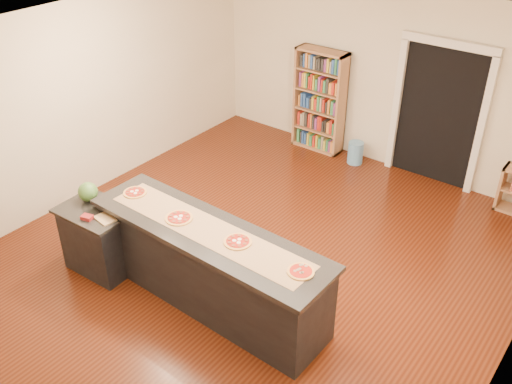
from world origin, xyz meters
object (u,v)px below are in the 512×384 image
Objects in this scene: side_counter at (100,239)px; bookshelf at (319,101)px; kitchen_island at (209,266)px; waste_bin at (355,153)px; watermelon at (88,192)px.

side_counter is 4.40m from bookshelf.
kitchen_island is 3.93m from waste_bin.
bookshelf is at bearing 82.20° from watermelon.
watermelon reaches higher than kitchen_island.
kitchen_island is 1.72× the size of bookshelf.
bookshelf is (0.37, 4.36, 0.43)m from side_counter.
waste_bin is at bearing -6.62° from bookshelf.
kitchen_island is 8.08× the size of waste_bin.
kitchen_island is 1.49m from side_counter.
side_counter is at bearing -105.26° from waste_bin.
kitchen_island is at bearing 11.45° from side_counter.
side_counter is at bearing -94.91° from bookshelf.
waste_bin is (0.79, -0.09, -0.68)m from bookshelf.
bookshelf reaches higher than side_counter.
bookshelf reaches higher than watermelon.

